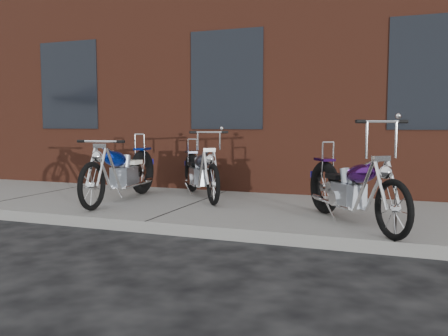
% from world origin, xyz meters
% --- Properties ---
extents(ground, '(120.00, 120.00, 0.00)m').
position_xyz_m(ground, '(0.00, 0.00, 0.00)').
color(ground, black).
rests_on(ground, ground).
extents(sidewalk, '(22.00, 3.00, 0.15)m').
position_xyz_m(sidewalk, '(0.00, 1.50, 0.07)').
color(sidewalk, gray).
rests_on(sidewalk, ground).
extents(building_brick, '(22.00, 10.00, 8.00)m').
position_xyz_m(building_brick, '(0.00, 8.00, 4.00)').
color(building_brick, '#5B291B').
rests_on(building_brick, ground).
extents(chopper_purple, '(1.41, 1.93, 1.29)m').
position_xyz_m(chopper_purple, '(2.48, 0.78, 0.56)').
color(chopper_purple, black).
rests_on(chopper_purple, sidewalk).
extents(chopper_blue, '(0.60, 2.45, 1.07)m').
position_xyz_m(chopper_blue, '(-1.20, 1.35, 0.59)').
color(chopper_blue, black).
rests_on(chopper_blue, sidewalk).
extents(chopper_third, '(1.41, 1.85, 1.13)m').
position_xyz_m(chopper_third, '(-0.14, 2.13, 0.55)').
color(chopper_third, black).
rests_on(chopper_third, sidewalk).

